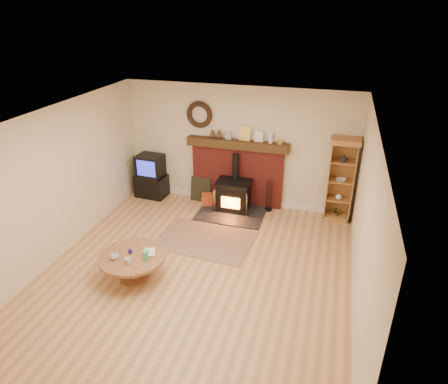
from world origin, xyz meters
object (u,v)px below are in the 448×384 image
(coffee_table, at_px, (132,260))
(tv_unit, at_px, (151,177))
(wood_stove, at_px, (233,197))
(curio_cabinet, at_px, (341,180))

(coffee_table, bearing_deg, tv_unit, 109.88)
(wood_stove, height_order, curio_cabinet, curio_cabinet)
(tv_unit, distance_m, curio_cabinet, 4.18)
(wood_stove, relative_size, tv_unit, 1.40)
(tv_unit, bearing_deg, curio_cabinet, 1.15)
(curio_cabinet, bearing_deg, wood_stove, -172.55)
(wood_stove, bearing_deg, curio_cabinet, 7.45)
(wood_stove, xyz_separation_m, coffee_table, (-0.95, -2.73, 0.04))
(wood_stove, distance_m, curio_cabinet, 2.24)
(tv_unit, height_order, curio_cabinet, curio_cabinet)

